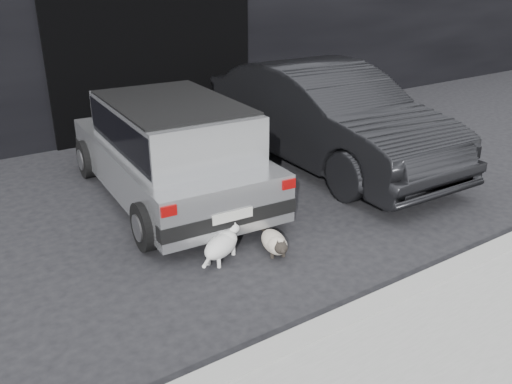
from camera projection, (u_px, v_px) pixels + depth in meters
ground at (222, 217)px, 7.02m from camera, size 80.00×80.00×0.00m
garage_opening at (157, 64)px, 10.07m from camera, size 4.00×0.10×2.60m
curb at (436, 279)px, 5.53m from camera, size 18.00×0.25×0.12m
silver_hatchback at (171, 145)px, 7.33m from camera, size 2.10×3.90×1.40m
second_car at (326, 116)px, 8.63m from camera, size 1.82×4.86×1.59m
cat_siamese at (275, 243)px, 6.11m from camera, size 0.42×0.75×0.27m
cat_white at (223, 244)px, 5.98m from camera, size 0.70×0.50×0.37m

